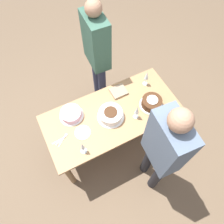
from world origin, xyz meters
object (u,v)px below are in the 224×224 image
object	(u,v)px
wine_glass_extra	(82,147)
wine_glass_near	(137,110)
person_watching	(97,50)
cake_back_decorated	(71,114)
cake_front_chocolate	(152,102)
person_cutting	(163,149)
cake_center_white	(111,114)
wine_glass_far	(147,76)

from	to	relation	value
wine_glass_extra	wine_glass_near	bearing A→B (deg)	8.65
person_watching	wine_glass_near	bearing A→B (deg)	5.82
cake_back_decorated	wine_glass_near	bearing A→B (deg)	-28.21
cake_front_chocolate	person_cutting	xyz separation A→B (m)	(-0.29, -0.60, 0.25)
cake_center_white	wine_glass_near	world-z (taller)	wine_glass_near
cake_back_decorated	wine_glass_far	distance (m)	1.00
wine_glass_far	person_cutting	xyz separation A→B (m)	(-0.40, -0.90, 0.15)
cake_front_chocolate	wine_glass_near	size ratio (longest dim) A/B	1.28
cake_front_chocolate	wine_glass_far	world-z (taller)	wine_glass_far
wine_glass_far	wine_glass_extra	bearing A→B (deg)	-156.13
cake_back_decorated	person_watching	size ratio (longest dim) A/B	0.17
person_cutting	person_watching	xyz separation A→B (m)	(0.00, 1.45, -0.03)
cake_back_decorated	person_watching	xyz separation A→B (m)	(0.60, 0.56, 0.23)
cake_back_decorated	wine_glass_far	xyz separation A→B (m)	(1.00, 0.00, 0.11)
cake_center_white	person_cutting	xyz separation A→B (m)	(0.21, -0.67, 0.25)
cake_center_white	cake_back_decorated	world-z (taller)	cake_center_white
wine_glass_near	wine_glass_far	distance (m)	0.49
cake_back_decorated	person_cutting	bearing A→B (deg)	-55.96
cake_back_decorated	wine_glass_extra	distance (m)	0.47
cake_center_white	person_watching	xyz separation A→B (m)	(0.21, 0.78, 0.22)
wine_glass_extra	person_cutting	distance (m)	0.80
cake_center_white	wine_glass_near	size ratio (longest dim) A/B	1.44
wine_glass_far	person_cutting	world-z (taller)	person_cutting
cake_center_white	wine_glass_near	bearing A→B (deg)	-27.42
wine_glass_far	wine_glass_extra	xyz separation A→B (m)	(-1.04, -0.46, -0.02)
cake_center_white	wine_glass_extra	xyz separation A→B (m)	(-0.44, -0.24, 0.08)
cake_front_chocolate	person_cutting	size ratio (longest dim) A/B	0.16
cake_center_white	wine_glass_extra	bearing A→B (deg)	-151.54
wine_glass_near	wine_glass_far	bearing A→B (deg)	45.91
person_watching	wine_glass_far	bearing A→B (deg)	38.14
cake_back_decorated	cake_center_white	bearing A→B (deg)	-28.71
cake_front_chocolate	person_watching	world-z (taller)	person_watching
cake_front_chocolate	wine_glass_far	xyz separation A→B (m)	(0.10, 0.30, 0.10)
cake_front_chocolate	cake_center_white	bearing A→B (deg)	171.08
wine_glass_near	cake_center_white	bearing A→B (deg)	152.58
cake_center_white	person_watching	world-z (taller)	person_watching
cake_center_white	wine_glass_near	xyz separation A→B (m)	(0.26, -0.13, 0.09)
cake_back_decorated	cake_front_chocolate	bearing A→B (deg)	-18.26
wine_glass_far	wine_glass_extra	distance (m)	1.14
cake_back_decorated	person_cutting	size ratio (longest dim) A/B	0.16
cake_back_decorated	wine_glass_far	size ratio (longest dim) A/B	1.26
cake_front_chocolate	cake_back_decorated	bearing A→B (deg)	161.74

